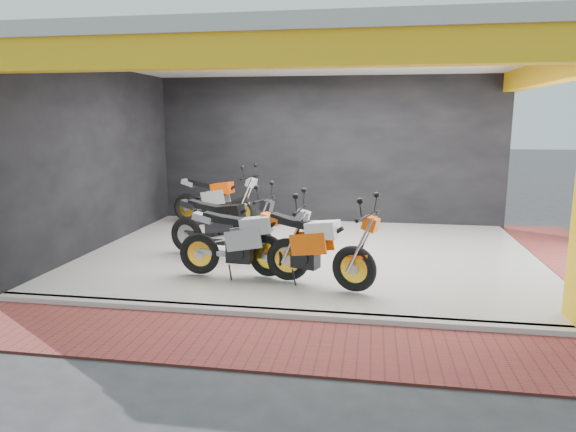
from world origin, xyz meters
name	(u,v)px	position (x,y,z in m)	size (l,w,h in m)	color
ground	(294,292)	(0.00, 0.00, 0.00)	(80.00, 80.00, 0.00)	#2D2D30
showroom_floor	(311,254)	(0.00, 2.00, 0.05)	(8.00, 6.00, 0.10)	silver
showroom_ceiling	(312,55)	(0.00, 2.00, 3.60)	(8.40, 6.40, 0.20)	beige
back_wall	(327,152)	(0.00, 5.10, 1.75)	(8.20, 0.20, 3.50)	black
left_wall	(99,160)	(-4.10, 2.00, 1.75)	(0.20, 6.20, 3.50)	black
header_beam_front	(282,50)	(0.00, -1.00, 3.30)	(8.40, 0.30, 0.40)	yellow
header_beam_right	(559,69)	(4.00, 2.00, 3.30)	(0.30, 6.40, 0.40)	yellow
floor_kerb	(282,315)	(0.00, -1.02, 0.05)	(8.00, 0.20, 0.10)	silver
paver_front	(270,343)	(0.00, -1.80, 0.01)	(9.00, 1.40, 0.03)	brown
moto_hero	(355,246)	(0.87, -0.18, 0.77)	(2.21, 0.82, 1.35)	#FF5D0A
moto_row_a	(288,239)	(-0.12, 0.17, 0.77)	(2.18, 0.81, 1.33)	#98999F
moto_row_b	(255,224)	(-0.85, 1.17, 0.76)	(2.15, 0.80, 1.32)	black
moto_row_c	(242,198)	(-1.76, 3.85, 0.79)	(2.26, 0.84, 1.38)	#A1A4A9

